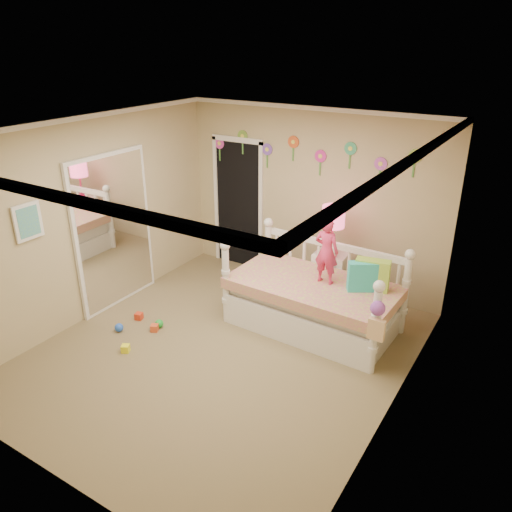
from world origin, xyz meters
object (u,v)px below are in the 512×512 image
Objects in this scene: daybed at (314,286)px; nightstand at (329,278)px; table_lamp at (333,223)px; child at (327,251)px.

daybed reaches higher than nightstand.
child is at bearing -72.03° from table_lamp.
table_lamp is (-0.21, 0.65, 0.13)m from child.
daybed is 2.88× the size of nightstand.
nightstand is at bearing 0.00° from table_lamp.
table_lamp is at bearing -72.11° from child.
daybed is at bearing 31.98° from child.
nightstand is at bearing -72.11° from child.
daybed is 3.13× the size of table_lamp.
daybed is at bearing -86.34° from nightstand.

